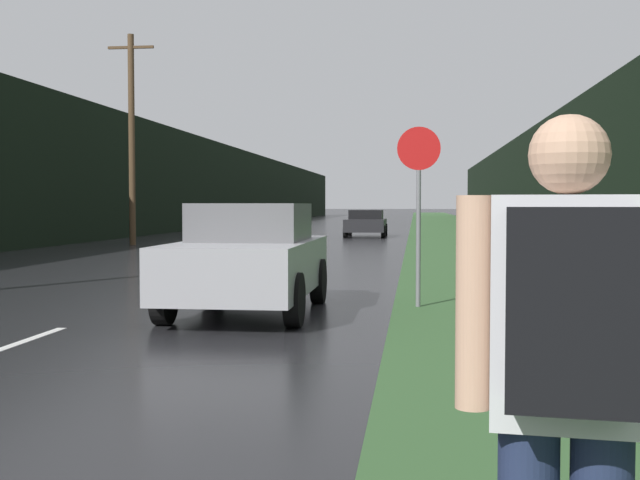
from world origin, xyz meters
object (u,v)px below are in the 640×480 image
(car_passing_near, at_px, (249,258))
(car_passing_far, at_px, (366,223))
(stop_sign, at_px, (419,198))
(hitchhiker_with_backpack, at_px, (567,388))

(car_passing_near, height_order, car_passing_far, car_passing_near)
(stop_sign, relative_size, car_passing_near, 0.66)
(hitchhiker_with_backpack, distance_m, car_passing_far, 36.68)
(car_passing_near, relative_size, car_passing_far, 1.02)
(stop_sign, xyz_separation_m, hitchhiker_with_backpack, (0.38, -9.82, -0.62))
(car_passing_near, distance_m, car_passing_far, 27.54)
(hitchhiker_with_backpack, relative_size, car_passing_far, 0.45)
(stop_sign, distance_m, car_passing_near, 2.69)
(hitchhiker_with_backpack, bearing_deg, car_passing_far, 101.07)
(stop_sign, bearing_deg, hitchhiker_with_backpack, -87.79)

